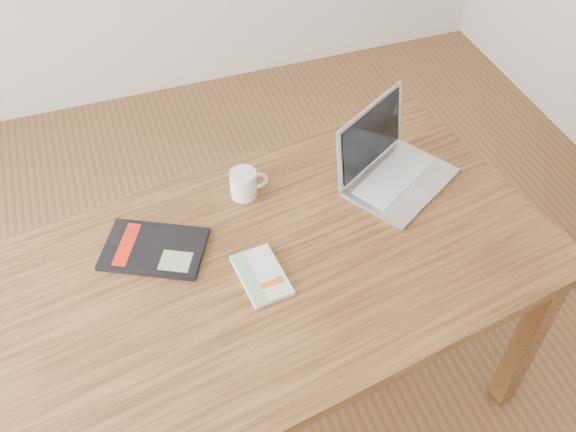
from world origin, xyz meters
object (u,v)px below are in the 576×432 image
object	(u,v)px
white_guidebook	(262,275)
black_guidebook	(154,249)
laptop	(390,166)
coffee_mug	(244,183)
desk	(278,281)

from	to	relation	value
white_guidebook	black_guidebook	distance (m)	0.31
black_guidebook	laptop	bearing A→B (deg)	-58.72
white_guidebook	coffee_mug	xyz separation A→B (m)	(0.05, 0.32, 0.04)
desk	white_guidebook	distance (m)	0.12
desk	laptop	bearing A→B (deg)	16.30
white_guidebook	black_guidebook	world-z (taller)	white_guidebook
desk	black_guidebook	size ratio (longest dim) A/B	5.00
desk	coffee_mug	size ratio (longest dim) A/B	14.16
coffee_mug	desk	bearing A→B (deg)	-85.94
desk	laptop	size ratio (longest dim) A/B	4.03
black_guidebook	laptop	xyz separation A→B (m)	(0.74, 0.05, 0.04)
laptop	desk	bearing A→B (deg)	174.50
laptop	coffee_mug	bearing A→B (deg)	139.29
desk	white_guidebook	size ratio (longest dim) A/B	8.47
white_guidebook	laptop	bearing A→B (deg)	21.10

